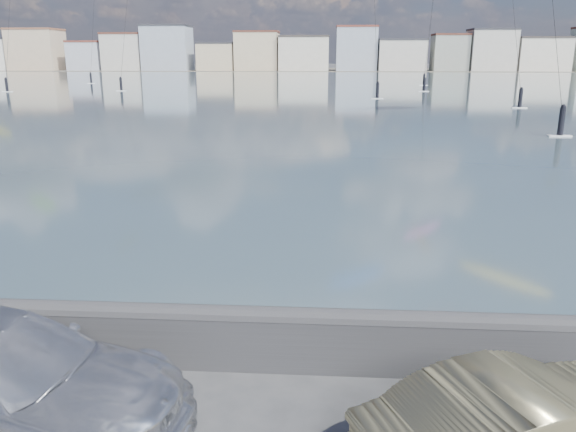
% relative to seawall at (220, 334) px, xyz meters
% --- Properties ---
extents(bay_water, '(500.00, 177.00, 0.00)m').
position_rel_seawall_xyz_m(bay_water, '(0.00, 88.80, -0.58)').
color(bay_water, '#3D555E').
rests_on(bay_water, ground).
extents(far_shore_strip, '(500.00, 60.00, 0.00)m').
position_rel_seawall_xyz_m(far_shore_strip, '(0.00, 197.30, -0.57)').
color(far_shore_strip, '#4C473D').
rests_on(far_shore_strip, ground).
extents(seawall, '(400.00, 0.36, 1.08)m').
position_rel_seawall_xyz_m(seawall, '(0.00, 0.00, 0.00)').
color(seawall, '#28282B').
rests_on(seawall, ground).
extents(far_buildings, '(240.79, 13.26, 14.60)m').
position_rel_seawall_xyz_m(far_buildings, '(1.31, 183.30, 5.44)').
color(far_buildings, white).
rests_on(far_buildings, ground).
extents(car_champagne, '(4.32, 2.99, 1.35)m').
position_rel_seawall_xyz_m(car_champagne, '(4.04, -2.22, 0.09)').
color(car_champagne, tan).
rests_on(car_champagne, ground).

